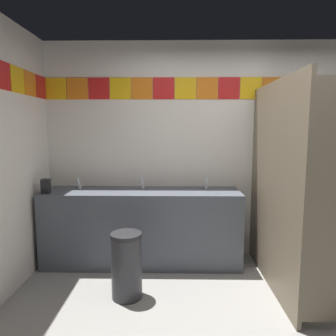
% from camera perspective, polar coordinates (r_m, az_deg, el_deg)
% --- Properties ---
extents(wall_back, '(4.39, 0.09, 2.60)m').
position_cam_1_polar(wall_back, '(3.83, 10.91, 3.22)').
color(wall_back, silver).
rests_on(wall_back, ground_plane).
extents(vanity_counter, '(2.25, 0.55, 0.86)m').
position_cam_1_polar(vanity_counter, '(3.64, -4.83, -10.71)').
color(vanity_counter, '#4C515B').
rests_on(vanity_counter, ground_plane).
extents(faucet_left, '(0.04, 0.10, 0.14)m').
position_cam_1_polar(faucet_left, '(3.76, -16.23, -2.98)').
color(faucet_left, silver).
rests_on(faucet_left, vanity_counter).
extents(faucet_center, '(0.04, 0.10, 0.14)m').
position_cam_1_polar(faucet_center, '(3.61, -4.77, -3.13)').
color(faucet_center, silver).
rests_on(faucet_center, vanity_counter).
extents(faucet_right, '(0.04, 0.10, 0.14)m').
position_cam_1_polar(faucet_right, '(3.61, 7.16, -3.15)').
color(faucet_right, silver).
rests_on(faucet_right, vanity_counter).
extents(soap_dispenser, '(0.09, 0.09, 0.16)m').
position_cam_1_polar(soap_dispenser, '(3.63, -21.85, -3.16)').
color(soap_dispenser, black).
rests_on(soap_dispenser, vanity_counter).
extents(stall_divider, '(0.92, 1.51, 2.03)m').
position_cam_1_polar(stall_divider, '(2.99, 23.50, -4.05)').
color(stall_divider, '#726651').
rests_on(stall_divider, ground_plane).
extents(toilet, '(0.39, 0.49, 0.74)m').
position_cam_1_polar(toilet, '(3.80, 25.83, -12.90)').
color(toilet, white).
rests_on(toilet, ground_plane).
extents(trash_bin, '(0.29, 0.29, 0.62)m').
position_cam_1_polar(trash_bin, '(3.01, -7.72, -17.54)').
color(trash_bin, '#333338').
rests_on(trash_bin, ground_plane).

